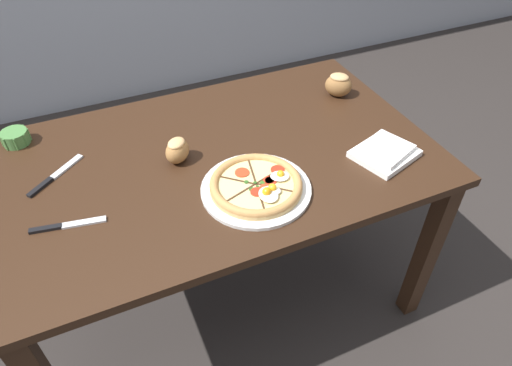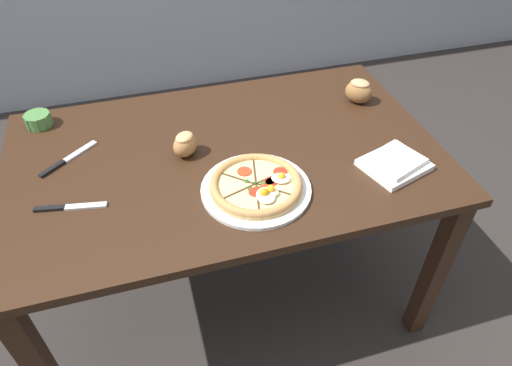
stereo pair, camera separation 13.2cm
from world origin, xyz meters
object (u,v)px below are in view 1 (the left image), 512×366
object	(u,v)px
dining_table	(219,178)
pizza	(257,186)
ramekin_bowl	(15,137)
napkin_folded	(385,152)
bread_piece_near	(177,150)
knife_main	(67,225)
bread_piece_mid	(338,84)
knife_spare	(55,176)

from	to	relation	value
dining_table	pizza	size ratio (longest dim) A/B	4.28
ramekin_bowl	napkin_folded	xyz separation A→B (m)	(1.07, -0.55, -0.01)
napkin_folded	bread_piece_near	distance (m)	0.66
knife_main	bread_piece_mid	bearing A→B (deg)	25.59
knife_main	bread_piece_near	bearing A→B (deg)	32.79
pizza	bread_piece_near	bearing A→B (deg)	126.25
bread_piece_near	knife_main	bearing A→B (deg)	-157.07
pizza	knife_main	xyz separation A→B (m)	(-0.53, 0.08, -0.02)
dining_table	knife_spare	size ratio (longest dim) A/B	7.85
bread_piece_near	knife_main	xyz separation A→B (m)	(-0.36, -0.15, -0.04)
pizza	napkin_folded	distance (m)	0.44
dining_table	ramekin_bowl	bearing A→B (deg)	150.33
ramekin_bowl	bread_piece_near	xyz separation A→B (m)	(0.46, -0.31, 0.02)
dining_table	napkin_folded	distance (m)	0.55
dining_table	ramekin_bowl	size ratio (longest dim) A/B	15.22
ramekin_bowl	napkin_folded	world-z (taller)	ramekin_bowl
dining_table	napkin_folded	world-z (taller)	napkin_folded
bread_piece_near	bread_piece_mid	bearing A→B (deg)	11.63
ramekin_bowl	knife_main	bearing A→B (deg)	-77.11
ramekin_bowl	knife_main	distance (m)	0.47
knife_spare	knife_main	bearing A→B (deg)	-127.86
napkin_folded	knife_spare	bearing A→B (deg)	161.68
napkin_folded	dining_table	bearing A→B (deg)	155.81
dining_table	knife_main	world-z (taller)	knife_main
bread_piece_near	bread_piece_mid	distance (m)	0.68
pizza	bread_piece_mid	bearing A→B (deg)	36.25
bread_piece_near	knife_spare	size ratio (longest dim) A/B	0.62
dining_table	bread_piece_near	bearing A→B (deg)	167.80
bread_piece_near	knife_main	distance (m)	0.39
bread_piece_mid	knife_spare	bearing A→B (deg)	-176.66
pizza	ramekin_bowl	size ratio (longest dim) A/B	3.55
dining_table	bread_piece_near	world-z (taller)	bread_piece_near
ramekin_bowl	napkin_folded	distance (m)	1.21
bread_piece_near	pizza	bearing A→B (deg)	-53.75
dining_table	napkin_folded	size ratio (longest dim) A/B	6.14
knife_main	knife_spare	world-z (taller)	same
dining_table	knife_main	bearing A→B (deg)	-165.28
bread_piece_near	knife_main	world-z (taller)	bread_piece_near
dining_table	bread_piece_near	distance (m)	0.18
dining_table	ramekin_bowl	distance (m)	0.68
ramekin_bowl	dining_table	bearing A→B (deg)	-29.67
pizza	bread_piece_near	xyz separation A→B (m)	(-0.17, 0.23, 0.02)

